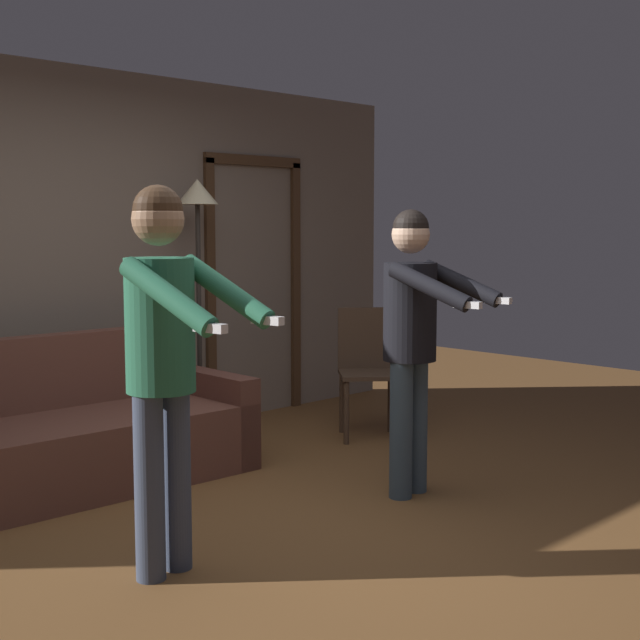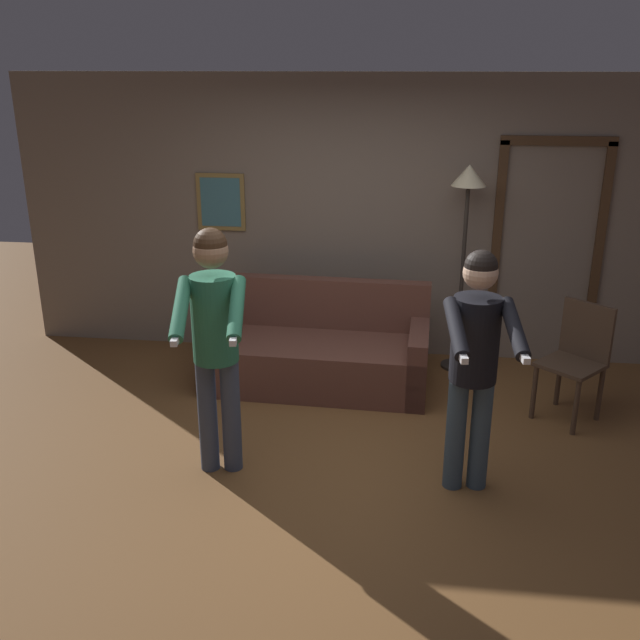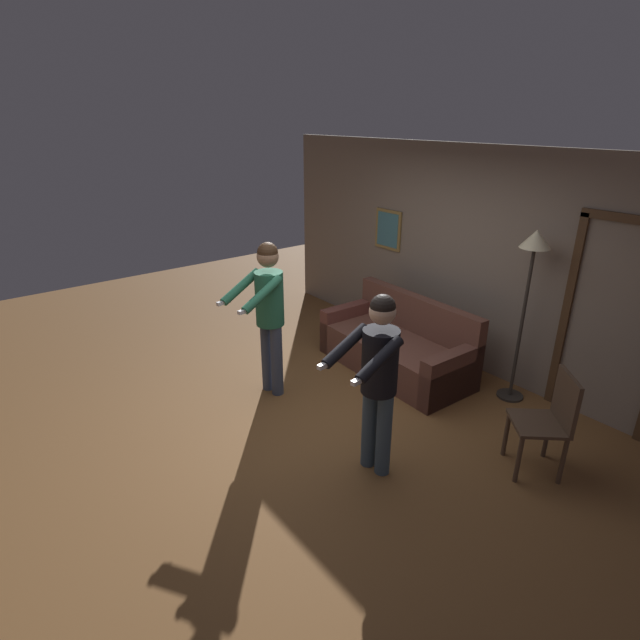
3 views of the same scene
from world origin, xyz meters
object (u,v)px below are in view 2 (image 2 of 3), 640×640
object	(u,v)px
torchiere_lamp	(467,206)
person_standing_right	(475,352)
couch	(318,354)
dining_chair_distant	(577,355)
person_standing_left	(215,330)

from	to	relation	value
torchiere_lamp	person_standing_right	distance (m)	2.10
couch	dining_chair_distant	world-z (taller)	dining_chair_distant
person_standing_left	dining_chair_distant	size ratio (longest dim) A/B	1.83
couch	torchiere_lamp	xyz separation A→B (m)	(1.23, 0.52, 1.23)
torchiere_lamp	dining_chair_distant	distance (m)	1.57
couch	torchiere_lamp	world-z (taller)	torchiere_lamp
couch	person_standing_right	world-z (taller)	person_standing_right
torchiere_lamp	dining_chair_distant	xyz separation A→B (m)	(0.86, -0.88, -0.98)
torchiere_lamp	dining_chair_distant	size ratio (longest dim) A/B	2.00
couch	person_standing_left	distance (m)	1.75
person_standing_right	dining_chair_distant	size ratio (longest dim) A/B	1.74
torchiere_lamp	person_standing_left	bearing A→B (deg)	-130.37
dining_chair_distant	person_standing_right	bearing A→B (deg)	-128.12
person_standing_left	dining_chair_distant	world-z (taller)	person_standing_left
person_standing_right	dining_chair_distant	world-z (taller)	person_standing_right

